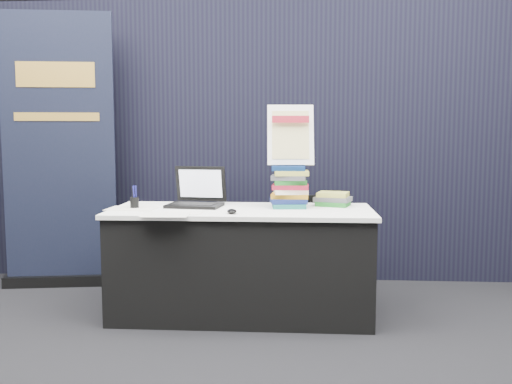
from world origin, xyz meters
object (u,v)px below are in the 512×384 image
object	(u,v)px
display_table	(242,262)
info_sign	(291,135)
pullup_banner	(60,167)
laptop	(196,197)
book_stack_tall	(290,187)
book_stack_short	(332,199)
stacking_chair	(305,244)

from	to	relation	value
display_table	info_sign	bearing A→B (deg)	20.11
display_table	pullup_banner	size ratio (longest dim) A/B	0.80
laptop	book_stack_tall	size ratio (longest dim) A/B	1.38
book_stack_short	pullup_banner	distance (m)	2.24
display_table	info_sign	size ratio (longest dim) A/B	4.09
stacking_chair	laptop	bearing A→B (deg)	-179.32
book_stack_short	info_sign	bearing A→B (deg)	-163.74
display_table	book_stack_short	world-z (taller)	book_stack_short
laptop	stacking_chair	world-z (taller)	laptop
pullup_banner	stacking_chair	size ratio (longest dim) A/B	2.82
pullup_banner	stacking_chair	world-z (taller)	pullup_banner
book_stack_short	pullup_banner	xyz separation A→B (m)	(-2.19, 0.45, 0.20)
display_table	laptop	distance (m)	0.57
book_stack_tall	info_sign	bearing A→B (deg)	90.00
book_stack_tall	stacking_chair	distance (m)	0.53
book_stack_short	stacking_chair	world-z (taller)	book_stack_short
laptop	info_sign	bearing A→B (deg)	6.77
book_stack_short	stacking_chair	bearing A→B (deg)	145.20
display_table	laptop	size ratio (longest dim) A/B	4.46
book_stack_tall	book_stack_short	world-z (taller)	book_stack_tall
info_sign	pullup_banner	distance (m)	1.98
display_table	book_stack_tall	world-z (taller)	book_stack_tall
laptop	stacking_chair	xyz separation A→B (m)	(0.78, 0.21, -0.37)
book_stack_short	pullup_banner	bearing A→B (deg)	168.49
info_sign	stacking_chair	xyz separation A→B (m)	(0.11, 0.22, -0.81)
info_sign	display_table	bearing A→B (deg)	-163.58
laptop	pullup_banner	size ratio (longest dim) A/B	0.18
laptop	stacking_chair	distance (m)	0.89
display_table	book_stack_short	distance (m)	0.79
display_table	laptop	bearing A→B (deg)	159.46
laptop	pullup_banner	bearing A→B (deg)	163.90
stacking_chair	pullup_banner	bearing A→B (deg)	156.69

